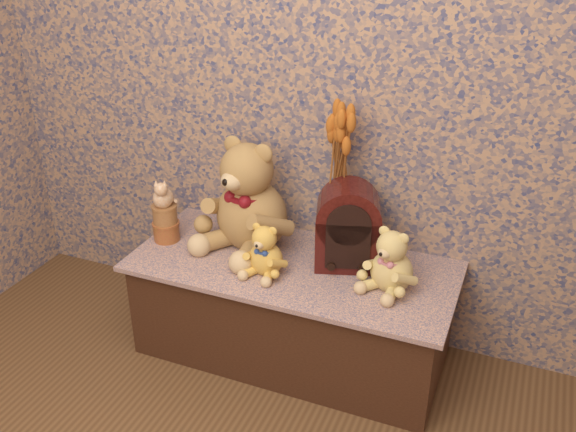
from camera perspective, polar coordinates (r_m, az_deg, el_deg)
name	(u,v)px	position (r m, az deg, el deg)	size (l,w,h in m)	color
display_shelf	(293,309)	(2.69, 0.41, -8.31)	(1.31, 0.59, 0.44)	navy
teddy_large	(251,189)	(2.61, -3.33, 2.43)	(0.40, 0.47, 0.50)	olive
teddy_medium	(266,247)	(2.46, -2.01, -2.76)	(0.18, 0.21, 0.23)	gold
teddy_small	(393,257)	(2.39, 9.38, -3.61)	(0.21, 0.25, 0.27)	#DBB968
cathedral_radio	(348,225)	(2.50, 5.42, -0.82)	(0.25, 0.18, 0.35)	#320B09
ceramic_vase	(336,228)	(2.62, 4.34, -1.11)	(0.12, 0.12, 0.21)	tan
dried_stalks	(339,153)	(2.48, 4.60, 5.61)	(0.24, 0.24, 0.45)	#B85D1D
biscuit_tin_lower	(166,231)	(2.77, -10.84, -1.34)	(0.11, 0.11, 0.08)	#AD7F32
biscuit_tin_upper	(165,215)	(2.74, -10.98, 0.13)	(0.10, 0.10, 0.08)	tan
cat_figurine	(163,192)	(2.69, -11.18, 2.16)	(0.10, 0.11, 0.13)	silver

